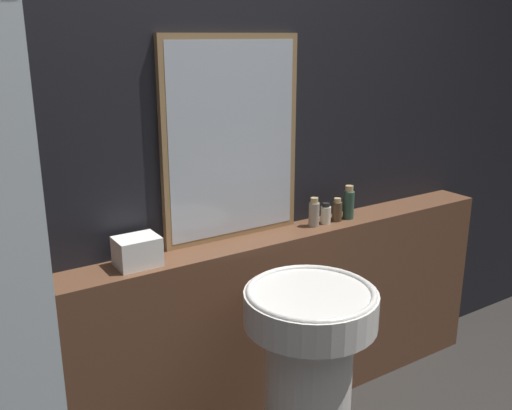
# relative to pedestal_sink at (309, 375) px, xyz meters

# --- Properties ---
(wall_back) EXTENTS (8.00, 0.06, 2.50)m
(wall_back) POSITION_rel_pedestal_sink_xyz_m (-0.05, 0.61, 0.75)
(wall_back) COLOR black
(wall_back) RESTS_ON ground_plane
(vanity_counter) EXTENTS (2.94, 0.20, 0.90)m
(vanity_counter) POSITION_rel_pedestal_sink_xyz_m (-0.05, 0.47, -0.05)
(vanity_counter) COLOR brown
(vanity_counter) RESTS_ON ground_plane
(pedestal_sink) EXTENTS (0.50, 0.50, 0.86)m
(pedestal_sink) POSITION_rel_pedestal_sink_xyz_m (0.00, 0.00, 0.00)
(pedestal_sink) COLOR silver
(pedestal_sink) RESTS_ON ground_plane
(mirror) EXTENTS (0.65, 0.03, 0.87)m
(mirror) POSITION_rel_pedestal_sink_xyz_m (-0.00, 0.56, 0.83)
(mirror) COLOR #937047
(mirror) RESTS_ON vanity_counter
(towel_stack) EXTENTS (0.17, 0.13, 0.12)m
(towel_stack) POSITION_rel_pedestal_sink_xyz_m (-0.48, 0.47, 0.46)
(towel_stack) COLOR white
(towel_stack) RESTS_ON vanity_counter
(shampoo_bottle) EXTENTS (0.05, 0.05, 0.14)m
(shampoo_bottle) POSITION_rel_pedestal_sink_xyz_m (0.39, 0.47, 0.46)
(shampoo_bottle) COLOR gray
(shampoo_bottle) RESTS_ON vanity_counter
(conditioner_bottle) EXTENTS (0.05, 0.05, 0.10)m
(conditioner_bottle) POSITION_rel_pedestal_sink_xyz_m (0.46, 0.47, 0.45)
(conditioner_bottle) COLOR beige
(conditioner_bottle) RESTS_ON vanity_counter
(lotion_bottle) EXTENTS (0.05, 0.05, 0.11)m
(lotion_bottle) POSITION_rel_pedestal_sink_xyz_m (0.53, 0.47, 0.45)
(lotion_bottle) COLOR #4C3823
(lotion_bottle) RESTS_ON vanity_counter
(body_wash_bottle) EXTENTS (0.05, 0.05, 0.16)m
(body_wash_bottle) POSITION_rel_pedestal_sink_xyz_m (0.60, 0.47, 0.48)
(body_wash_bottle) COLOR #2D4C3D
(body_wash_bottle) RESTS_ON vanity_counter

